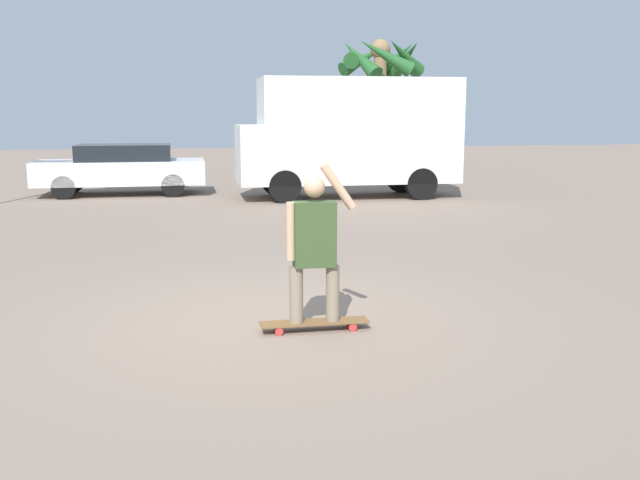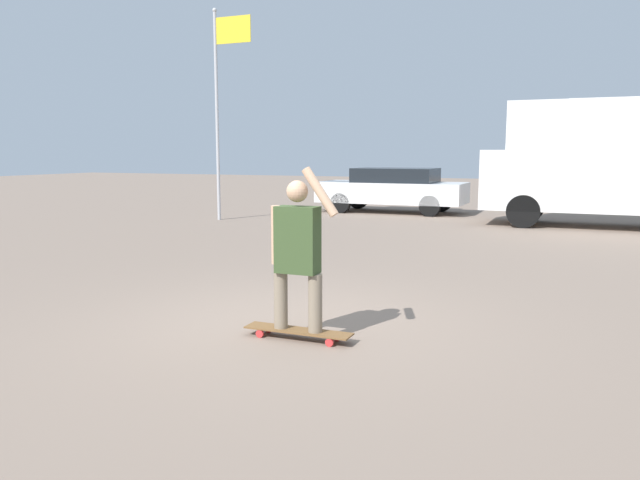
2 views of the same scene
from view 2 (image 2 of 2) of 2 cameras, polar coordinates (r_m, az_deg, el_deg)
name	(u,v)px [view 2 (image 2 of 2)]	position (r m, az deg, el deg)	size (l,w,h in m)	color
ground_plane	(289,323)	(6.97, -2.84, -7.62)	(80.00, 80.00, 0.00)	gray
skateboard	(298,331)	(6.38, -2.03, -8.34)	(1.13, 0.24, 0.10)	brown
person_skateboarder	(297,247)	(6.19, -2.08, -0.63)	(0.72, 0.22, 1.64)	gray
camper_van	(611,159)	(17.20, 25.04, 6.69)	(5.82, 2.01, 3.15)	black
parked_car_white	(393,189)	(19.80, 6.67, 4.68)	(4.55, 1.87, 1.39)	black
flagpole	(221,95)	(17.67, -9.06, 12.97)	(1.15, 0.12, 5.73)	#B7B7BC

